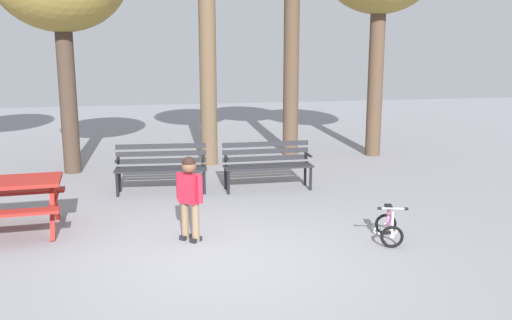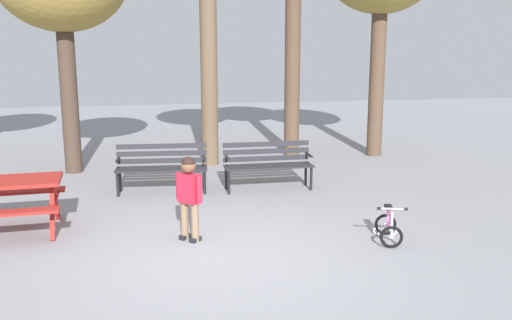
% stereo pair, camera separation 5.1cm
% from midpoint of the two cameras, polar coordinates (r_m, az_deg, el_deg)
% --- Properties ---
extents(ground, '(36.00, 36.00, 0.00)m').
position_cam_midpoint_polar(ground, '(7.02, -3.75, -10.09)').
color(ground, gray).
extents(park_bench_far_left, '(1.63, 0.58, 0.85)m').
position_cam_midpoint_polar(park_bench_far_left, '(10.10, -9.74, -0.40)').
color(park_bench_far_left, '#232328').
rests_on(park_bench_far_left, ground).
extents(park_bench_left, '(1.60, 0.46, 0.85)m').
position_cam_midpoint_polar(park_bench_left, '(10.17, 1.00, -0.14)').
color(park_bench_left, '#232328').
rests_on(park_bench_left, ground).
extents(child_standing, '(0.33, 0.34, 1.15)m').
position_cam_midpoint_polar(child_standing, '(7.52, -6.96, -3.17)').
color(child_standing, '#7F664C').
rests_on(child_standing, ground).
extents(kids_bicycle, '(0.48, 0.62, 0.54)m').
position_cam_midpoint_polar(kids_bicycle, '(7.78, 13.16, -6.60)').
color(kids_bicycle, black).
rests_on(kids_bicycle, ground).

